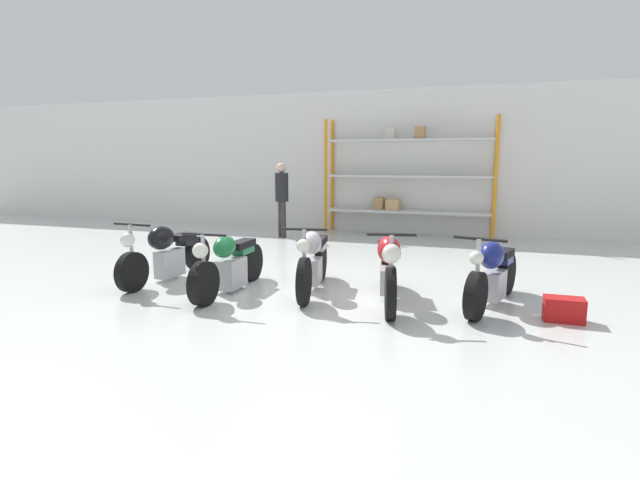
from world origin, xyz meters
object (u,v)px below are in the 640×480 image
(motorcycle_red, at_px, (388,267))
(motorcycle_blue, at_px, (493,274))
(toolbox, at_px, (564,309))
(person_browsing, at_px, (282,193))
(shelving_rack, at_px, (406,176))
(motorcycle_green, at_px, (229,265))
(motorcycle_black, at_px, (166,253))
(motorcycle_silver, at_px, (313,260))

(motorcycle_red, xyz_separation_m, motorcycle_blue, (1.30, 0.28, -0.06))
(motorcycle_red, relative_size, toolbox, 4.66)
(motorcycle_red, height_order, person_browsing, person_browsing)
(motorcycle_blue, xyz_separation_m, toolbox, (0.79, -0.39, -0.28))
(shelving_rack, xyz_separation_m, person_browsing, (-2.77, -1.29, -0.39))
(motorcycle_red, bearing_deg, motorcycle_blue, 88.70)
(shelving_rack, relative_size, motorcycle_blue, 2.13)
(motorcycle_red, bearing_deg, motorcycle_green, -98.80)
(motorcycle_black, distance_m, motorcycle_silver, 2.37)
(motorcycle_black, height_order, person_browsing, person_browsing)
(motorcycle_green, xyz_separation_m, motorcycle_blue, (3.53, 0.46, 0.04))
(motorcycle_green, bearing_deg, shelving_rack, 165.29)
(motorcycle_green, xyz_separation_m, person_browsing, (-1.29, 4.96, 0.67))
(motorcycle_silver, distance_m, person_browsing, 5.18)
(shelving_rack, relative_size, motorcycle_red, 2.02)
(shelving_rack, xyz_separation_m, motorcycle_green, (-1.48, -6.25, -1.07))
(motorcycle_green, height_order, motorcycle_blue, motorcycle_blue)
(motorcycle_black, bearing_deg, shelving_rack, 158.62)
(motorcycle_silver, xyz_separation_m, motorcycle_red, (1.12, -0.23, 0.02))
(motorcycle_green, height_order, person_browsing, person_browsing)
(toolbox, bearing_deg, motorcycle_black, 177.75)
(motorcycle_black, distance_m, toolbox, 5.59)
(motorcycle_black, xyz_separation_m, motorcycle_green, (1.25, -0.29, -0.05))
(motorcycle_black, relative_size, motorcycle_red, 1.04)
(motorcycle_green, distance_m, person_browsing, 5.17)
(motorcycle_red, bearing_deg, motorcycle_black, -105.18)
(motorcycle_red, bearing_deg, toolbox, 73.63)
(motorcycle_green, relative_size, motorcycle_red, 0.98)
(motorcycle_black, height_order, motorcycle_green, motorcycle_black)
(motorcycle_black, height_order, motorcycle_silver, motorcycle_silver)
(motorcycle_black, bearing_deg, motorcycle_silver, 96.16)
(motorcycle_red, distance_m, toolbox, 2.12)
(motorcycle_black, xyz_separation_m, toolbox, (5.58, -0.22, -0.30))
(motorcycle_silver, relative_size, toolbox, 4.55)
(person_browsing, bearing_deg, motorcycle_black, 48.18)
(motorcycle_green, height_order, motorcycle_red, motorcycle_red)
(motorcycle_silver, height_order, motorcycle_red, motorcycle_red)
(motorcycle_black, relative_size, person_browsing, 1.19)
(motorcycle_green, height_order, toolbox, motorcycle_green)
(motorcycle_black, relative_size, motorcycle_green, 1.06)
(motorcycle_silver, distance_m, motorcycle_blue, 2.42)
(person_browsing, bearing_deg, shelving_rack, 162.68)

